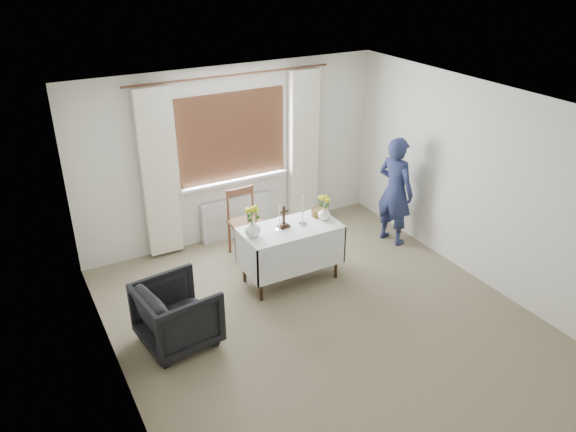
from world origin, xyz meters
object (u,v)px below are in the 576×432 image
object	(u,v)px
armchair	(178,314)
wooden_cross	(284,217)
person	(395,191)
altar_table	(291,254)
flower_vase_right	(324,213)
flower_vase_left	(253,228)
wooden_chair	(247,224)

from	to	relation	value
armchair	wooden_cross	distance (m)	1.77
person	wooden_cross	size ratio (longest dim) A/B	5.38
person	altar_table	bearing A→B (deg)	83.17
wooden_cross	altar_table	bearing A→B (deg)	-33.62
flower_vase_right	armchair	bearing A→B (deg)	-166.85
altar_table	wooden_cross	xyz separation A→B (m)	(-0.07, 0.04, 0.53)
flower_vase_left	wooden_chair	bearing A→B (deg)	69.98
altar_table	flower_vase_left	size ratio (longest dim) A/B	5.85
flower_vase_left	flower_vase_right	bearing A→B (deg)	-1.79
armchair	wooden_cross	size ratio (longest dim) A/B	2.68
armchair	wooden_cross	bearing A→B (deg)	-77.96
altar_table	flower_vase_right	distance (m)	0.67
person	flower_vase_left	distance (m)	2.33
wooden_chair	armchair	size ratio (longest dim) A/B	1.21
altar_table	person	world-z (taller)	person
flower_vase_right	wooden_cross	bearing A→B (deg)	175.00
wooden_chair	person	xyz separation A→B (m)	(2.02, -0.63, 0.31)
armchair	wooden_chair	bearing A→B (deg)	-54.06
armchair	flower_vase_left	distance (m)	1.37
altar_table	flower_vase_right	bearing A→B (deg)	-1.11
altar_table	wooden_cross	distance (m)	0.53
armchair	flower_vase_left	xyz separation A→B (m)	(1.16, 0.53, 0.51)
flower_vase_right	flower_vase_left	bearing A→B (deg)	178.21
armchair	person	size ratio (longest dim) A/B	0.50
person	armchair	bearing A→B (deg)	88.07
wooden_cross	flower_vase_right	bearing A→B (deg)	-10.82
wooden_chair	person	size ratio (longest dim) A/B	0.61
wooden_cross	wooden_chair	bearing A→B (deg)	93.47
armchair	flower_vase_right	size ratio (longest dim) A/B	4.65
person	flower_vase_right	distance (m)	1.35
altar_table	armchair	bearing A→B (deg)	-162.96
altar_table	flower_vase_left	xyz separation A→B (m)	(-0.51, 0.02, 0.49)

